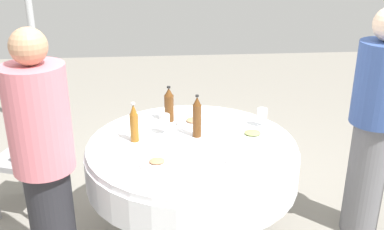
{
  "coord_description": "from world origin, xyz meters",
  "views": [
    {
      "loc": [
        0.22,
        2.69,
        2.05
      ],
      "look_at": [
        0.0,
        0.0,
        0.94
      ],
      "focal_mm": 42.56,
      "sensor_mm": 36.0,
      "label": 1
    }
  ],
  "objects_px": {
    "bottle_amber_far": "(134,123)",
    "plate_inner": "(243,163)",
    "wine_glass_north": "(165,120)",
    "plate_front": "(157,163)",
    "plate_rear": "(194,122)",
    "person_mid": "(45,163)",
    "chair_south": "(32,151)",
    "bottle_brown_near": "(197,117)",
    "person_far": "(375,123)",
    "dining_table": "(192,163)",
    "plate_outer": "(253,135)",
    "wine_glass_west": "(262,114)",
    "bottle_brown_mid": "(169,105)"
  },
  "relations": [
    {
      "from": "dining_table",
      "to": "bottle_brown_near",
      "type": "xyz_separation_m",
      "value": [
        -0.04,
        -0.1,
        0.29
      ]
    },
    {
      "from": "dining_table",
      "to": "wine_glass_north",
      "type": "bearing_deg",
      "value": -43.31
    },
    {
      "from": "plate_outer",
      "to": "person_far",
      "type": "height_order",
      "value": "person_far"
    },
    {
      "from": "bottle_brown_mid",
      "to": "plate_inner",
      "type": "relative_size",
      "value": 1.3
    },
    {
      "from": "dining_table",
      "to": "plate_rear",
      "type": "bearing_deg",
      "value": -97.24
    },
    {
      "from": "bottle_brown_mid",
      "to": "wine_glass_north",
      "type": "distance_m",
      "value": 0.23
    },
    {
      "from": "bottle_brown_near",
      "to": "chair_south",
      "type": "distance_m",
      "value": 1.29
    },
    {
      "from": "wine_glass_north",
      "to": "plate_rear",
      "type": "xyz_separation_m",
      "value": [
        -0.22,
        -0.16,
        -0.09
      ]
    },
    {
      "from": "plate_front",
      "to": "plate_rear",
      "type": "distance_m",
      "value": 0.66
    },
    {
      "from": "bottle_amber_far",
      "to": "person_far",
      "type": "xyz_separation_m",
      "value": [
        -1.6,
        0.08,
        -0.02
      ]
    },
    {
      "from": "plate_front",
      "to": "person_far",
      "type": "height_order",
      "value": "person_far"
    },
    {
      "from": "plate_front",
      "to": "plate_inner",
      "type": "distance_m",
      "value": 0.52
    },
    {
      "from": "wine_glass_west",
      "to": "plate_outer",
      "type": "relative_size",
      "value": 0.53
    },
    {
      "from": "plate_front",
      "to": "person_mid",
      "type": "bearing_deg",
      "value": 9.89
    },
    {
      "from": "plate_front",
      "to": "dining_table",
      "type": "bearing_deg",
      "value": -129.78
    },
    {
      "from": "bottle_brown_near",
      "to": "bottle_amber_far",
      "type": "bearing_deg",
      "value": 5.36
    },
    {
      "from": "wine_glass_north",
      "to": "plate_front",
      "type": "xyz_separation_m",
      "value": [
        0.06,
        0.44,
        -0.09
      ]
    },
    {
      "from": "plate_rear",
      "to": "person_mid",
      "type": "bearing_deg",
      "value": 38.37
    },
    {
      "from": "wine_glass_west",
      "to": "bottle_brown_near",
      "type": "bearing_deg",
      "value": 15.69
    },
    {
      "from": "plate_front",
      "to": "bottle_amber_far",
      "type": "bearing_deg",
      "value": -67.25
    },
    {
      "from": "bottle_amber_far",
      "to": "plate_front",
      "type": "relative_size",
      "value": 1.3
    },
    {
      "from": "dining_table",
      "to": "plate_front",
      "type": "bearing_deg",
      "value": 50.22
    },
    {
      "from": "plate_front",
      "to": "plate_inner",
      "type": "xyz_separation_m",
      "value": [
        -0.51,
        0.03,
        -0.0
      ]
    },
    {
      "from": "wine_glass_north",
      "to": "bottle_amber_far",
      "type": "bearing_deg",
      "value": 26.28
    },
    {
      "from": "wine_glass_north",
      "to": "person_mid",
      "type": "distance_m",
      "value": 0.88
    },
    {
      "from": "wine_glass_west",
      "to": "dining_table",
      "type": "bearing_deg",
      "value": 24.58
    },
    {
      "from": "plate_rear",
      "to": "chair_south",
      "type": "xyz_separation_m",
      "value": [
        1.2,
        -0.08,
        -0.23
      ]
    },
    {
      "from": "plate_rear",
      "to": "person_mid",
      "type": "relative_size",
      "value": 0.16
    },
    {
      "from": "plate_outer",
      "to": "bottle_brown_mid",
      "type": "bearing_deg",
      "value": -29.62
    },
    {
      "from": "bottle_amber_far",
      "to": "plate_inner",
      "type": "xyz_separation_m",
      "value": [
        -0.66,
        0.37,
        -0.12
      ]
    },
    {
      "from": "dining_table",
      "to": "plate_front",
      "type": "relative_size",
      "value": 6.73
    },
    {
      "from": "plate_front",
      "to": "chair_south",
      "type": "relative_size",
      "value": 0.24
    },
    {
      "from": "bottle_amber_far",
      "to": "plate_inner",
      "type": "height_order",
      "value": "bottle_amber_far"
    },
    {
      "from": "person_far",
      "to": "person_mid",
      "type": "relative_size",
      "value": 1.01
    },
    {
      "from": "wine_glass_north",
      "to": "bottle_brown_mid",
      "type": "bearing_deg",
      "value": -99.59
    },
    {
      "from": "bottle_amber_far",
      "to": "plate_inner",
      "type": "distance_m",
      "value": 0.77
    },
    {
      "from": "plate_front",
      "to": "person_mid",
      "type": "xyz_separation_m",
      "value": [
        0.63,
        0.11,
        0.08
      ]
    },
    {
      "from": "dining_table",
      "to": "plate_outer",
      "type": "relative_size",
      "value": 5.6
    },
    {
      "from": "dining_table",
      "to": "bottle_brown_near",
      "type": "bearing_deg",
      "value": -112.14
    },
    {
      "from": "bottle_amber_far",
      "to": "bottle_brown_mid",
      "type": "distance_m",
      "value": 0.4
    },
    {
      "from": "plate_inner",
      "to": "bottle_amber_far",
      "type": "bearing_deg",
      "value": -29.55
    },
    {
      "from": "person_far",
      "to": "chair_south",
      "type": "distance_m",
      "value": 2.44
    },
    {
      "from": "dining_table",
      "to": "plate_outer",
      "type": "height_order",
      "value": "plate_outer"
    },
    {
      "from": "plate_outer",
      "to": "chair_south",
      "type": "bearing_deg",
      "value": -12.0
    },
    {
      "from": "bottle_amber_far",
      "to": "person_mid",
      "type": "xyz_separation_m",
      "value": [
        0.48,
        0.45,
        -0.03
      ]
    },
    {
      "from": "chair_south",
      "to": "bottle_brown_near",
      "type": "bearing_deg",
      "value": -84.83
    },
    {
      "from": "dining_table",
      "to": "plate_outer",
      "type": "distance_m",
      "value": 0.45
    },
    {
      "from": "bottle_brown_near",
      "to": "person_far",
      "type": "xyz_separation_m",
      "value": [
        -1.18,
        0.12,
        -0.03
      ]
    },
    {
      "from": "dining_table",
      "to": "chair_south",
      "type": "distance_m",
      "value": 1.23
    },
    {
      "from": "plate_inner",
      "to": "person_mid",
      "type": "relative_size",
      "value": 0.13
    }
  ]
}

